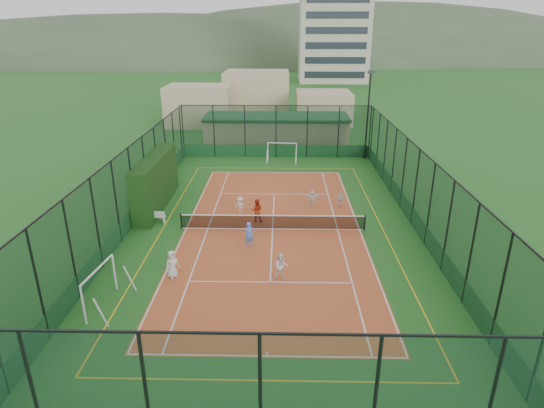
{
  "coord_description": "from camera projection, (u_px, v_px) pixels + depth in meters",
  "views": [
    {
      "loc": [
        0.49,
        -26.18,
        12.05
      ],
      "look_at": [
        -0.07,
        1.3,
        1.2
      ],
      "focal_mm": 30.0,
      "sensor_mm": 36.0,
      "label": 1
    }
  ],
  "objects": [
    {
      "name": "child_far_right",
      "position": [
        341.0,
        199.0,
        32.09
      ],
      "size": [
        0.72,
        0.37,
        1.17
      ],
      "primitive_type": "imported",
      "rotation": [
        0.0,
        0.0,
        3.01
      ],
      "color": "silver",
      "rests_on": "court_slab"
    },
    {
      "name": "distant_hills",
      "position": [
        280.0,
        60.0,
        168.28
      ],
      "size": [
        200.0,
        60.0,
        24.0
      ],
      "primitive_type": null,
      "color": "#384C33",
      "rests_on": "ground"
    },
    {
      "name": "tennis_net",
      "position": [
        273.0,
        221.0,
        28.59
      ],
      "size": [
        11.67,
        0.12,
        1.06
      ],
      "primitive_type": null,
      "color": "black",
      "rests_on": "ground"
    },
    {
      "name": "court_slab",
      "position": [
        273.0,
        229.0,
        28.78
      ],
      "size": [
        11.17,
        23.97,
        0.01
      ],
      "primitive_type": "cube",
      "color": "#B64928",
      "rests_on": "ground"
    },
    {
      "name": "perimeter_fence",
      "position": [
        273.0,
        192.0,
        27.86
      ],
      "size": [
        18.12,
        34.12,
        5.0
      ],
      "primitive_type": null,
      "color": "#10311E",
      "rests_on": "ground"
    },
    {
      "name": "floodlight_ne",
      "position": [
        368.0,
        116.0,
        42.54
      ],
      "size": [
        0.6,
        0.26,
        8.25
      ],
      "primitive_type": null,
      "color": "black",
      "rests_on": "ground"
    },
    {
      "name": "apartment_tower",
      "position": [
        335.0,
        11.0,
        99.31
      ],
      "size": [
        15.0,
        12.0,
        30.0
      ],
      "primitive_type": "cube",
      "color": "beige",
      "rests_on": "ground"
    },
    {
      "name": "child_near_right",
      "position": [
        281.0,
        266.0,
        22.87
      ],
      "size": [
        0.75,
        0.61,
        1.42
      ],
      "primitive_type": "imported",
      "rotation": [
        0.0,
        0.0,
        0.12
      ],
      "color": "white",
      "rests_on": "court_slab"
    },
    {
      "name": "child_far_back",
      "position": [
        312.0,
        198.0,
        32.37
      ],
      "size": [
        1.09,
        0.46,
        1.14
      ],
      "primitive_type": "imported",
      "rotation": [
        0.0,
        0.0,
        3.02
      ],
      "color": "white",
      "rests_on": "court_slab"
    },
    {
      "name": "child_far_left",
      "position": [
        240.0,
        205.0,
        30.92
      ],
      "size": [
        0.8,
        0.48,
        1.21
      ],
      "primitive_type": "imported",
      "rotation": [
        0.0,
        0.0,
        3.18
      ],
      "color": "silver",
      "rests_on": "court_slab"
    },
    {
      "name": "futsal_goal_near",
      "position": [
        100.0,
        288.0,
        20.61
      ],
      "size": [
        3.01,
        1.22,
        1.89
      ],
      "primitive_type": null,
      "rotation": [
        0.0,
        0.0,
        1.44
      ],
      "color": "white",
      "rests_on": "ground"
    },
    {
      "name": "white_bench",
      "position": [
        154.0,
        216.0,
        29.65
      ],
      "size": [
        1.58,
        0.52,
        0.88
      ],
      "primitive_type": null,
      "rotation": [
        0.0,
        0.0,
        -0.06
      ],
      "color": "white",
      "rests_on": "ground"
    },
    {
      "name": "child_near_mid",
      "position": [
        249.0,
        235.0,
        26.26
      ],
      "size": [
        0.65,
        0.54,
        1.51
      ],
      "primitive_type": "imported",
      "rotation": [
        0.0,
        0.0,
        0.39
      ],
      "color": "#537DEB",
      "rests_on": "court_slab"
    },
    {
      "name": "child_near_left",
      "position": [
        172.0,
        264.0,
        23.02
      ],
      "size": [
        0.86,
        0.84,
        1.49
      ],
      "primitive_type": "imported",
      "rotation": [
        0.0,
        0.0,
        0.73
      ],
      "color": "silver",
      "rests_on": "court_slab"
    },
    {
      "name": "ground",
      "position": [
        273.0,
        229.0,
        28.78
      ],
      "size": [
        300.0,
        300.0,
        0.0
      ],
      "primitive_type": "plane",
      "color": "#226221",
      "rests_on": "ground"
    },
    {
      "name": "coach",
      "position": [
        257.0,
        210.0,
        29.63
      ],
      "size": [
        0.78,
        0.62,
        1.57
      ],
      "primitive_type": "imported",
      "rotation": [
        0.0,
        0.0,
        3.11
      ],
      "color": "red",
      "rests_on": "court_slab"
    },
    {
      "name": "futsal_goal_far",
      "position": [
        282.0,
        152.0,
        42.72
      ],
      "size": [
        2.83,
        1.01,
        1.79
      ],
      "primitive_type": null,
      "rotation": [
        0.0,
        0.0,
        -0.07
      ],
      "color": "white",
      "rests_on": "ground"
    },
    {
      "name": "clubhouse",
      "position": [
        277.0,
        130.0,
        48.66
      ],
      "size": [
        15.2,
        7.2,
        3.15
      ],
      "primitive_type": null,
      "color": "tan",
      "rests_on": "ground"
    },
    {
      "name": "tennis_balls",
      "position": [
        268.0,
        219.0,
        30.11
      ],
      "size": [
        6.39,
        1.46,
        0.07
      ],
      "color": "#CCE033",
      "rests_on": "court_slab"
    },
    {
      "name": "hedge_left",
      "position": [
        156.0,
        182.0,
        31.93
      ],
      "size": [
        1.23,
        8.22,
        3.59
      ],
      "primitive_type": "cube",
      "color": "black",
      "rests_on": "ground"
    }
  ]
}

